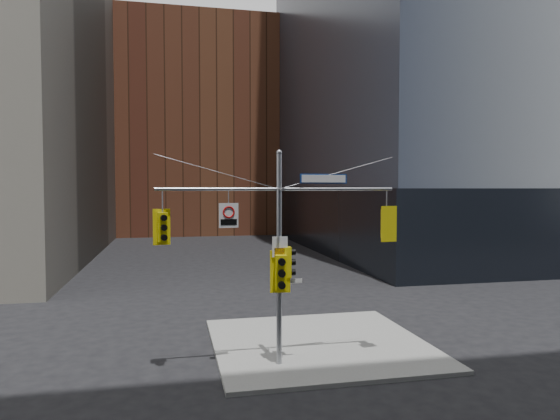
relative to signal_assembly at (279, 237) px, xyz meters
name	(u,v)px	position (x,y,z in m)	size (l,w,h in m)	color
ground	(293,392)	(0.00, -1.99, -4.42)	(160.00, 160.00, 0.00)	black
sidewalk_corner	(319,344)	(2.00, 2.01, -4.34)	(8.00, 8.00, 0.15)	gray
podium_ne	(481,217)	(28.00, 30.01, -1.42)	(36.40, 36.40, 6.00)	black
brick_midrise	(196,132)	(0.00, 56.01, 9.58)	(26.00, 20.00, 28.00)	brown
signal_assembly	(279,237)	(0.00, 0.00, 0.00)	(8.00, 0.80, 7.30)	#919499
traffic_light_west_arm	(163,227)	(-3.76, 0.01, 0.38)	(0.54, 0.50, 1.15)	#DAC80B
traffic_light_east_arm	(386,224)	(3.82, 0.00, 0.38)	(0.59, 0.49, 1.23)	#DAC80B
traffic_light_pole_side	(289,262)	(0.32, 0.00, -0.85)	(0.41, 0.35, 1.02)	#DAC80B
traffic_light_pole_front	(281,272)	(0.00, -0.27, -1.14)	(0.67, 0.56, 1.41)	#DAC80B
street_sign_blade	(324,179)	(1.53, 0.00, 1.93)	(1.68, 0.19, 0.33)	navy
regulatory_sign_arm	(229,215)	(-1.67, -0.02, 0.76)	(0.64, 0.12, 0.80)	silver
regulatory_sign_pole	(280,247)	(0.00, -0.11, -0.33)	(0.52, 0.05, 0.68)	silver
street_blade_ew	(292,281)	(0.45, 0.01, -1.50)	(0.69, 0.07, 0.14)	silver
street_blade_ns	(276,285)	(0.00, 0.46, -1.70)	(0.10, 0.80, 0.16)	#145926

